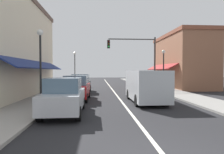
# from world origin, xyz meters

# --- Properties ---
(ground_plane) EXTENTS (80.00, 80.00, 0.00)m
(ground_plane) POSITION_xyz_m (0.00, 18.00, 0.00)
(ground_plane) COLOR black
(sidewalk_left) EXTENTS (2.60, 56.00, 0.12)m
(sidewalk_left) POSITION_xyz_m (-5.50, 18.00, 0.06)
(sidewalk_left) COLOR gray
(sidewalk_left) RESTS_ON ground
(sidewalk_right) EXTENTS (2.60, 56.00, 0.12)m
(sidewalk_right) POSITION_xyz_m (5.50, 18.00, 0.06)
(sidewalk_right) COLOR gray
(sidewalk_right) RESTS_ON ground
(lane_center_stripe) EXTENTS (0.14, 52.00, 0.01)m
(lane_center_stripe) POSITION_xyz_m (0.00, 18.00, 0.00)
(lane_center_stripe) COLOR silver
(lane_center_stripe) RESTS_ON ground
(storefront_left_block) EXTENTS (5.68, 14.20, 8.02)m
(storefront_left_block) POSITION_xyz_m (-8.98, 12.00, 4.01)
(storefront_left_block) COLOR beige
(storefront_left_block) RESTS_ON ground
(storefront_right_block) EXTENTS (5.61, 10.20, 6.65)m
(storefront_right_block) POSITION_xyz_m (8.95, 20.00, 3.33)
(storefront_right_block) COLOR #8E5B42
(storefront_right_block) RESTS_ON ground
(parked_car_nearest_left) EXTENTS (1.82, 4.12, 1.77)m
(parked_car_nearest_left) POSITION_xyz_m (-3.23, 5.50, 0.88)
(parked_car_nearest_left) COLOR #B7BABF
(parked_car_nearest_left) RESTS_ON ground
(parked_car_second_left) EXTENTS (1.84, 4.13, 1.77)m
(parked_car_second_left) POSITION_xyz_m (-3.15, 10.17, 0.88)
(parked_car_second_left) COLOR maroon
(parked_car_second_left) RESTS_ON ground
(parked_car_third_left) EXTENTS (1.84, 4.13, 1.77)m
(parked_car_third_left) POSITION_xyz_m (-3.27, 15.24, 0.88)
(parked_car_third_left) COLOR #4C5156
(parked_car_third_left) RESTS_ON ground
(van_in_lane) EXTENTS (2.01, 5.18, 2.12)m
(van_in_lane) POSITION_xyz_m (1.57, 8.88, 1.15)
(van_in_lane) COLOR #B2B7BC
(van_in_lane) RESTS_ON ground
(traffic_signal_mast_arm) EXTENTS (5.47, 0.50, 5.88)m
(traffic_signal_mast_arm) POSITION_xyz_m (2.93, 17.66, 4.03)
(traffic_signal_mast_arm) COLOR #333333
(traffic_signal_mast_arm) RESTS_ON ground
(street_lamp_left_near) EXTENTS (0.36, 0.36, 4.55)m
(street_lamp_left_near) POSITION_xyz_m (-5.01, 7.91, 3.09)
(street_lamp_left_near) COLOR black
(street_lamp_left_near) RESTS_ON ground
(street_lamp_right_mid) EXTENTS (0.36, 0.36, 4.25)m
(street_lamp_right_mid) POSITION_xyz_m (5.14, 15.75, 2.91)
(street_lamp_right_mid) COLOR black
(street_lamp_right_mid) RESTS_ON ground
(street_lamp_left_far) EXTENTS (0.36, 0.36, 4.81)m
(street_lamp_left_far) POSITION_xyz_m (-4.93, 24.71, 3.24)
(street_lamp_left_far) COLOR black
(street_lamp_left_far) RESTS_ON ground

